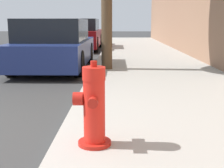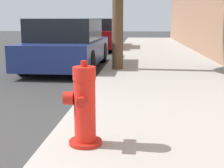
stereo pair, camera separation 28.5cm
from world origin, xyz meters
TOP-DOWN VIEW (x-y plane):
  - sidewalk_slab at (3.23, 0.00)m, footprint 3.02×40.00m
  - fire_hydrant at (2.11, -0.07)m, footprint 0.34×0.35m
  - parked_car_near at (0.64, 5.63)m, footprint 1.79×4.20m
  - parked_car_mid at (0.59, 11.54)m, footprint 1.87×4.29m

SIDE VIEW (x-z plane):
  - sidewalk_slab at x=3.23m, z-range 0.00..0.15m
  - fire_hydrant at x=2.11m, z-range 0.11..0.89m
  - parked_car_near at x=0.64m, z-range -0.03..1.31m
  - parked_car_mid at x=0.59m, z-range -0.02..1.38m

